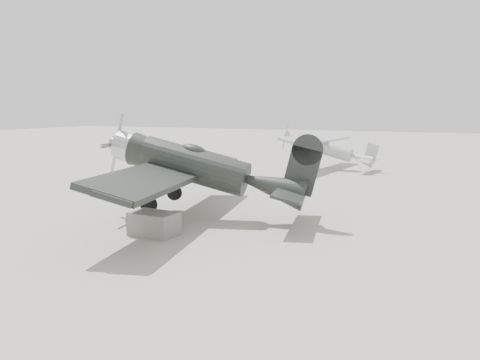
# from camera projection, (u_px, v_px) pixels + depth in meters

# --- Properties ---
(ground) EXTENTS (160.00, 160.00, 0.00)m
(ground) POSITION_uv_depth(u_px,v_px,m) (232.00, 228.00, 17.38)
(ground) COLOR #9C978B
(ground) RESTS_ON ground
(lowwing_monoplane) EXTENTS (8.58, 11.92, 3.83)m
(lowwing_monoplane) POSITION_uv_depth(u_px,v_px,m) (204.00, 169.00, 18.59)
(lowwing_monoplane) COLOR black
(lowwing_monoplane) RESTS_ON ground
(highwing_monoplane) EXTENTS (7.18, 10.10, 2.86)m
(highwing_monoplane) POSITION_uv_depth(u_px,v_px,m) (325.00, 145.00, 34.38)
(highwing_monoplane) COLOR #A4A7A9
(highwing_monoplane) RESTS_ON ground
(equipment_block) EXTENTS (1.70, 1.12, 0.82)m
(equipment_block) POSITION_uv_depth(u_px,v_px,m) (154.00, 224.00, 16.38)
(equipment_block) COLOR slate
(equipment_block) RESTS_ON ground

